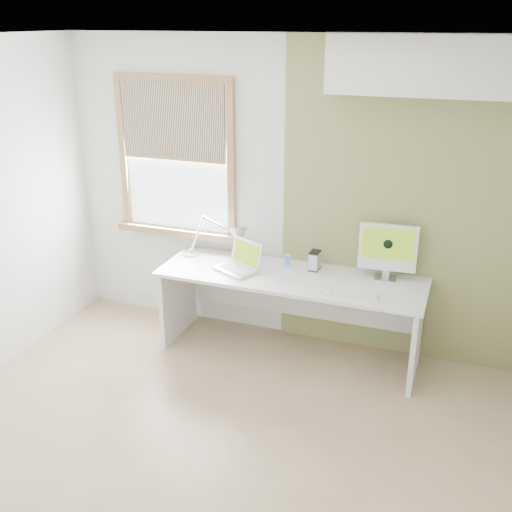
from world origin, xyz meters
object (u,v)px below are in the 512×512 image
at_px(laptop, 240,263).
at_px(external_drive, 315,261).
at_px(desk, 292,294).
at_px(imac, 388,249).
at_px(desk_lamp, 229,238).

xyz_separation_m(laptop, external_drive, (0.58, 0.21, 0.02)).
bearing_deg(laptop, desk, 10.69).
xyz_separation_m(external_drive, imac, (0.59, 0.03, 0.17)).
height_order(desk, external_drive, external_drive).
bearing_deg(laptop, imac, 11.62).
height_order(desk_lamp, laptop, desk_lamp).
relative_size(external_drive, imac, 0.35).
relative_size(desk, external_drive, 13.64).
bearing_deg(imac, desk_lamp, -177.60).
height_order(desk, imac, imac).
height_order(desk, laptop, laptop).
relative_size(desk_lamp, external_drive, 4.15).
distance_m(laptop, imac, 1.21).
relative_size(desk, laptop, 5.16).
xyz_separation_m(desk_lamp, external_drive, (0.76, 0.03, -0.11)).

